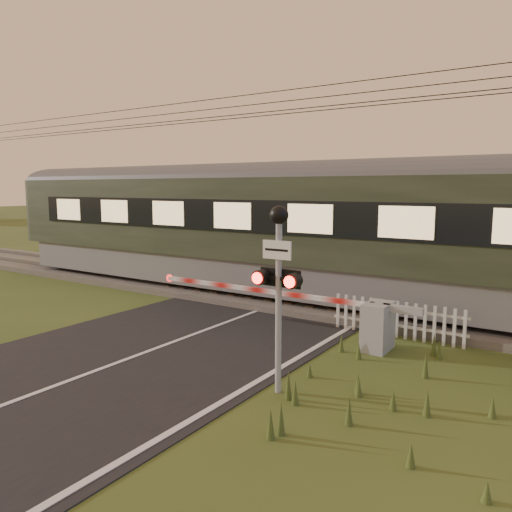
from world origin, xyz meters
The scene contains 7 objects.
ground centered at (0.00, 0.00, 0.00)m, with size 160.00×160.00×0.00m, color #37481B.
road centered at (0.02, -0.23, 0.01)m, with size 6.00×140.00×0.03m.
track_bed centered at (0.00, 6.50, 0.07)m, with size 140.00×3.40×0.39m.
overhead_wires centered at (0.00, 6.50, 5.72)m, with size 120.00×0.62×0.62m.
boom_gate centered at (3.50, 3.54, 0.57)m, with size 6.84×0.77×1.03m.
crossing_signal centered at (3.25, 0.54, 2.12)m, with size 0.78×0.34×3.08m.
picket_fence centered at (3.92, 4.60, 0.42)m, with size 3.07×0.07×0.84m.
Camera 1 is at (7.30, -6.21, 3.36)m, focal length 35.00 mm.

